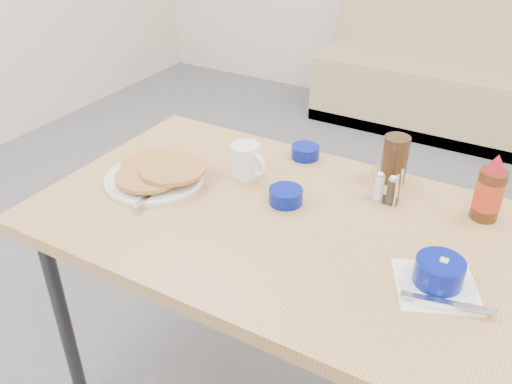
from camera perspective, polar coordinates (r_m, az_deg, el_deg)
The scene contains 10 objects.
booth_bench at distance 3.85m, azimuth 21.15°, elevation 10.87°, with size 1.90×0.56×1.22m.
dining_table at distance 1.49m, azimuth 3.76°, elevation -4.95°, with size 1.40×0.80×0.76m.
pancake_plate at distance 1.64m, azimuth -10.43°, elevation 1.87°, with size 0.30×0.32×0.05m.
coffee_mug at distance 1.63m, azimuth -0.99°, elevation 3.37°, with size 0.13×0.09×0.10m.
grits_setting at distance 1.28m, azimuth 18.64°, elevation -8.38°, with size 0.25×0.24×0.08m.
creamer_bowl at distance 1.75m, azimuth 5.22°, elevation 4.22°, with size 0.09×0.09×0.04m.
butter_bowl at distance 1.51m, azimuth 3.15°, elevation -0.42°, with size 0.10×0.10×0.04m.
amber_tumbler at distance 1.64m, azimuth 14.39°, elevation 3.38°, with size 0.08×0.08×0.14m, color #372111.
condiment_caddy at distance 1.55m, azimuth 13.44°, elevation 0.28°, with size 0.09×0.05×0.10m.
syrup_bottle at distance 1.54m, azimuth 23.36°, elevation 0.07°, with size 0.07×0.07×0.19m.
Camera 1 is at (0.51, -0.83, 1.58)m, focal length 38.00 mm.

